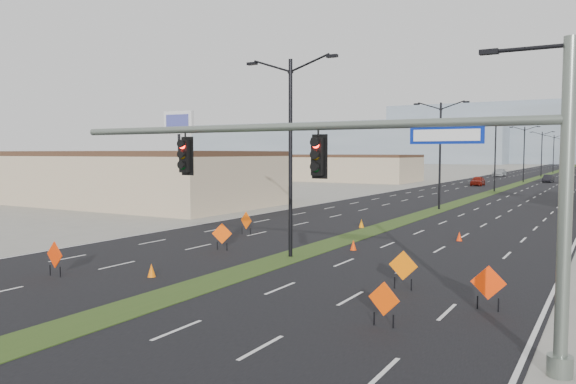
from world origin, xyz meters
The scene contains 29 objects.
ground centered at (0.00, 0.00, 0.00)m, with size 600.00×600.00×0.00m, color gray.
road_surface centered at (0.00, 100.00, 0.00)m, with size 25.00×400.00×0.02m, color black.
median_strip centered at (0.00, 100.00, 0.00)m, with size 2.00×400.00×0.04m, color #2D4619.
building_sw_near centered at (-35.00, 30.00, 2.50)m, with size 40.00×16.00×5.00m, color #C4AB8C.
building_sw_far centered at (-32.00, 85.00, 2.25)m, with size 30.00×14.00×4.50m, color #C4AB8C.
mesa_west centered at (-120.00, 280.00, 11.00)m, with size 180.00×50.00×22.00m, color gray.
mesa_backdrop centered at (-30.00, 320.00, 16.00)m, with size 140.00×50.00×32.00m, color gray.
signal_mast centered at (8.56, 2.00, 4.79)m, with size 16.30×0.60×8.00m.
streetlight_0 centered at (0.00, 12.00, 5.42)m, with size 5.15×0.24×10.02m.
streetlight_1 centered at (0.00, 40.00, 5.42)m, with size 5.15×0.24×10.02m.
streetlight_2 centered at (0.00, 68.00, 5.42)m, with size 5.15×0.24×10.02m.
streetlight_3 centered at (0.00, 96.00, 5.42)m, with size 5.15×0.24×10.02m.
streetlight_4 centered at (0.00, 124.00, 5.42)m, with size 5.15×0.24×10.02m.
streetlight_5 centered at (0.00, 152.00, 5.42)m, with size 5.15×0.24×10.02m.
streetlight_6 centered at (0.00, 180.00, 5.42)m, with size 5.15×0.24×10.02m.
car_left centered at (-4.95, 81.44, 0.78)m, with size 1.84×4.58×1.56m, color maroon.
car_mid centered at (3.91, 98.12, 0.70)m, with size 1.48×4.25×1.40m, color black.
car_far centered at (-8.45, 121.88, 0.82)m, with size 2.30×5.66×1.64m, color #A3A9AC.
construction_sign_0 centered at (-6.52, 3.00, 0.89)m, with size 1.14×0.17×1.53m.
construction_sign_1 centered at (-4.22, 11.83, 0.88)m, with size 1.06×0.46×1.50m.
construction_sign_2 centered at (-6.41, 17.35, 0.88)m, with size 1.08×0.41×1.51m.
construction_sign_3 centered at (7.20, 8.28, 0.90)m, with size 1.16×0.05×1.54m.
construction_sign_4 centered at (8.22, 3.47, 0.82)m, with size 1.05×0.19×1.41m.
construction_sign_5 centered at (10.63, 6.92, 0.91)m, with size 1.16×0.19×1.55m.
cone_0 centered at (-2.83, 4.99, 0.30)m, with size 0.36×0.36×0.59m, color orange.
cone_1 centered at (1.97, 15.46, 0.29)m, with size 0.35×0.35×0.58m, color #F53B05.
cone_2 centered at (6.20, 21.68, 0.29)m, with size 0.35×0.35×0.58m, color #FF3305.
cone_3 centered at (-1.25, 24.27, 0.32)m, with size 0.38×0.38×0.63m, color orange.
pole_sign_west centered at (-17.44, 23.53, 7.14)m, with size 2.89×0.54×8.81m.
Camera 1 is at (14.16, -12.55, 5.33)m, focal length 35.00 mm.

